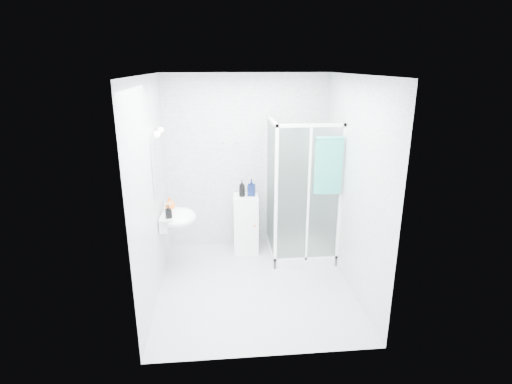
{
  "coord_description": "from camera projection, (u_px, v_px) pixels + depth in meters",
  "views": [
    {
      "loc": [
        -0.41,
        -4.48,
        2.71
      ],
      "look_at": [
        0.05,
        0.35,
        1.15
      ],
      "focal_mm": 28.0,
      "sensor_mm": 36.0,
      "label": 1
    }
  ],
  "objects": [
    {
      "name": "room",
      "position": [
        255.0,
        189.0,
        4.72
      ],
      "size": [
        2.4,
        2.6,
        2.6
      ],
      "color": "silver",
      "rests_on": "ground"
    },
    {
      "name": "vanity_lights",
      "position": [
        158.0,
        132.0,
        4.85
      ],
      "size": [
        0.1,
        0.4,
        0.08
      ],
      "color": "silver",
      "rests_on": "room"
    },
    {
      "name": "shampoo_bottle_a",
      "position": [
        242.0,
        188.0,
        5.76
      ],
      "size": [
        0.1,
        0.1,
        0.24
      ],
      "primitive_type": "imported",
      "rotation": [
        0.0,
        0.0,
        0.03
      ],
      "color": "black",
      "rests_on": "storage_cabinet"
    },
    {
      "name": "storage_cabinet",
      "position": [
        246.0,
        224.0,
        5.95
      ],
      "size": [
        0.37,
        0.39,
        0.88
      ],
      "rotation": [
        0.0,
        0.0,
        -0.04
      ],
      "color": "white",
      "rests_on": "ground"
    },
    {
      "name": "wall_hooks",
      "position": [
        230.0,
        143.0,
        5.79
      ],
      "size": [
        0.23,
        0.06,
        0.03
      ],
      "color": "silver",
      "rests_on": "room"
    },
    {
      "name": "soap_dispenser_orange",
      "position": [
        170.0,
        203.0,
        5.28
      ],
      "size": [
        0.16,
        0.16,
        0.18
      ],
      "primitive_type": "imported",
      "rotation": [
        0.0,
        0.0,
        0.17
      ],
      "color": "orange",
      "rests_on": "wall_basin"
    },
    {
      "name": "soap_dispenser_black",
      "position": [
        168.0,
        212.0,
        5.0
      ],
      "size": [
        0.09,
        0.1,
        0.17
      ],
      "primitive_type": "imported",
      "rotation": [
        0.0,
        0.0,
        0.27
      ],
      "color": "black",
      "rests_on": "wall_basin"
    },
    {
      "name": "shampoo_bottle_b",
      "position": [
        251.0,
        187.0,
        5.8
      ],
      "size": [
        0.13,
        0.13,
        0.25
      ],
      "primitive_type": "imported",
      "rotation": [
        0.0,
        0.0,
        -0.18
      ],
      "color": "#0B1642",
      "rests_on": "storage_cabinet"
    },
    {
      "name": "wall_basin",
      "position": [
        176.0,
        218.0,
        5.21
      ],
      "size": [
        0.46,
        0.56,
        0.35
      ],
      "color": "white",
      "rests_on": "ground"
    },
    {
      "name": "hand_towel",
      "position": [
        329.0,
        164.0,
        5.09
      ],
      "size": [
        0.35,
        0.05,
        0.75
      ],
      "color": "teal",
      "rests_on": "shower_enclosure"
    },
    {
      "name": "shower_enclosure",
      "position": [
        296.0,
        228.0,
        5.77
      ],
      "size": [
        0.9,
        0.95,
        2.0
      ],
      "color": "white",
      "rests_on": "ground"
    },
    {
      "name": "mirror",
      "position": [
        157.0,
        166.0,
        4.98
      ],
      "size": [
        0.02,
        0.6,
        0.7
      ],
      "primitive_type": "cube",
      "color": "white",
      "rests_on": "room"
    }
  ]
}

